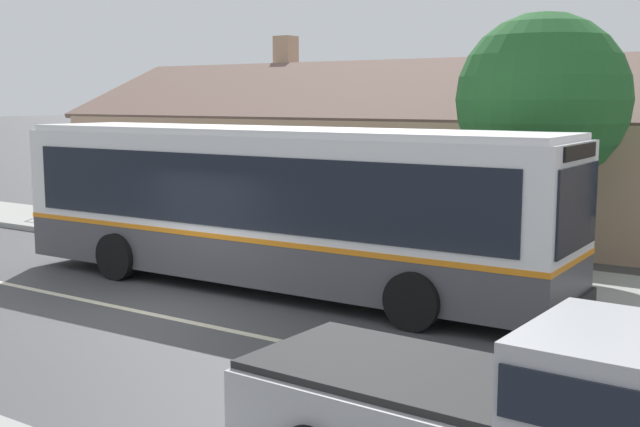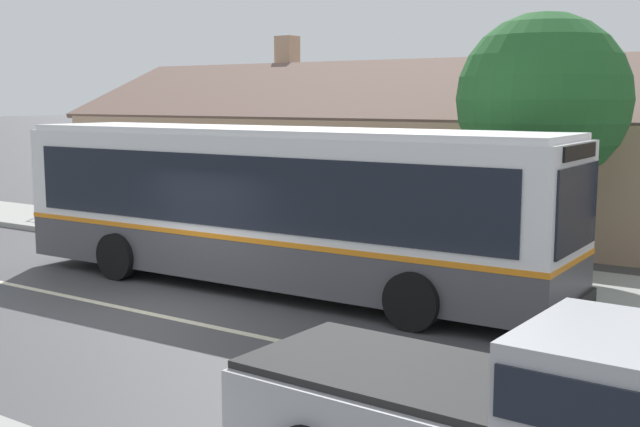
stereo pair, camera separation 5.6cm
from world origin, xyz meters
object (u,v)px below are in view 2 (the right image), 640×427
bench_down_street (223,227)px  bus_stop_sign (583,218)px  bike_rack (47,202)px  street_tree_primary (543,100)px  transit_bus (277,203)px  pickup_truck_silver (543,424)px  bench_by_building (114,217)px

bench_down_street → bus_stop_sign: bus_stop_sign is taller
bench_down_street → bike_rack: (-7.19, 0.04, 0.12)m
bench_down_street → street_tree_primary: size_ratio=0.29×
transit_bus → bus_stop_sign: size_ratio=5.04×
transit_bus → bike_rack: transit_bus is taller
bench_down_street → bus_stop_sign: size_ratio=0.68×
pickup_truck_silver → bike_rack: size_ratio=5.07×
transit_bus → street_tree_primary: size_ratio=2.15×
pickup_truck_silver → bench_by_building: pickup_truck_silver is taller
transit_bus → bus_stop_sign: bearing=20.7°
bench_by_building → street_tree_primary: 12.10m
pickup_truck_silver → bench_down_street: size_ratio=3.58×
pickup_truck_silver → transit_bus: bearing=141.9°
bench_down_street → bike_rack: size_ratio=1.42×
transit_bus → bench_down_street: size_ratio=7.37×
transit_bus → bench_down_street: transit_bus is taller
pickup_truck_silver → bench_down_street: (-11.32, 8.61, -0.35)m
bench_by_building → street_tree_primary: street_tree_primary is taller
bench_down_street → bus_stop_sign: (9.33, -0.62, 1.07)m
bike_rack → pickup_truck_silver: bearing=-25.0°
pickup_truck_silver → bench_down_street: 14.23m
transit_bus → pickup_truck_silver: bearing=-38.1°
bench_down_street → street_tree_primary: street_tree_primary is taller
pickup_truck_silver → bike_rack: (-18.52, 8.65, -0.23)m
bike_rack → transit_bus: bearing=-14.0°
bench_down_street → pickup_truck_silver: bearing=-37.3°
street_tree_primary → bike_rack: (-15.02, -1.27, -3.11)m
pickup_truck_silver → bike_rack: bearing=155.0°
transit_bus → bench_by_building: size_ratio=7.69×
bench_by_building → bike_rack: bench_by_building is taller
bench_down_street → street_tree_primary: 8.56m
transit_bus → bike_rack: (-11.00, 2.75, -1.06)m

